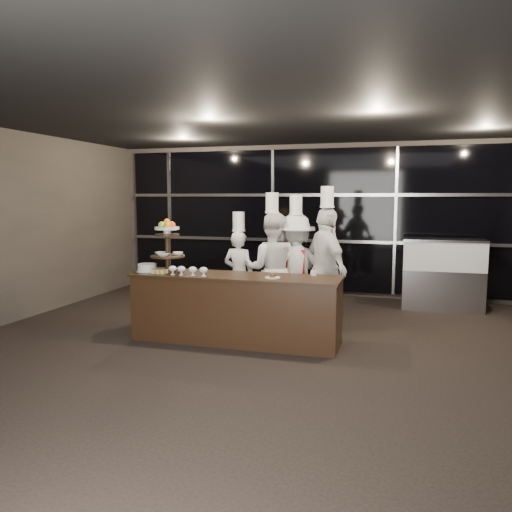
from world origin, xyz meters
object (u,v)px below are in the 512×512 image
(chef_a, at_px, (239,273))
(chef_c, at_px, (295,269))
(buffet_counter, at_px, (236,308))
(display_case, at_px, (443,270))
(display_stand, at_px, (167,242))
(chef_b, at_px, (272,269))
(layer_cake, at_px, (147,268))
(chef_d, at_px, (326,268))

(chef_a, xyz_separation_m, chef_c, (0.91, 0.03, 0.10))
(buffet_counter, xyz_separation_m, display_case, (2.84, 2.92, 0.22))
(display_stand, distance_m, chef_c, 2.04)
(chef_b, height_order, chef_c, chef_b)
(layer_cake, bearing_deg, chef_c, 34.45)
(chef_a, distance_m, chef_c, 0.92)
(chef_a, relative_size, chef_b, 0.85)
(display_stand, height_order, chef_d, chef_d)
(layer_cake, distance_m, chef_c, 2.26)
(buffet_counter, xyz_separation_m, chef_c, (0.56, 1.22, 0.39))
(chef_b, bearing_deg, display_stand, -141.20)
(display_stand, distance_m, chef_b, 1.66)
(display_stand, height_order, display_case, display_stand)
(chef_a, bearing_deg, chef_d, -8.49)
(buffet_counter, height_order, display_case, display_case)
(layer_cake, height_order, chef_c, chef_c)
(layer_cake, height_order, chef_d, chef_d)
(buffet_counter, height_order, layer_cake, layer_cake)
(chef_b, xyz_separation_m, chef_c, (0.32, 0.22, -0.02))
(layer_cake, bearing_deg, chef_a, 52.90)
(chef_b, bearing_deg, layer_cake, -145.70)
(chef_a, distance_m, chef_d, 1.45)
(display_case, height_order, chef_b, chef_b)
(display_stand, distance_m, chef_d, 2.33)
(chef_b, bearing_deg, display_case, 36.43)
(display_case, distance_m, chef_a, 3.62)
(layer_cake, distance_m, chef_d, 2.59)
(display_stand, xyz_separation_m, chef_b, (1.24, 1.00, -0.46))
(chef_c, bearing_deg, chef_a, -178.42)
(chef_a, bearing_deg, buffet_counter, -73.69)
(chef_c, height_order, chef_d, chef_d)
(layer_cake, relative_size, chef_d, 0.14)
(buffet_counter, relative_size, chef_a, 1.64)
(buffet_counter, distance_m, display_stand, 1.33)
(display_stand, height_order, chef_b, chef_b)
(buffet_counter, bearing_deg, layer_cake, -177.79)
(display_case, relative_size, chef_d, 0.65)
(buffet_counter, height_order, chef_b, chef_b)
(chef_d, bearing_deg, chef_c, 155.10)
(buffet_counter, height_order, chef_a, chef_a)
(display_stand, height_order, chef_a, chef_a)
(chef_c, bearing_deg, display_stand, -141.92)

